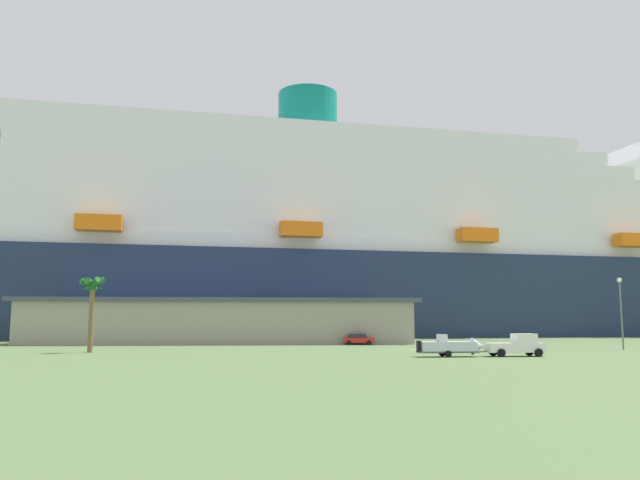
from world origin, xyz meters
TOP-DOWN VIEW (x-y plane):
  - ground_plane at (0.00, 30.00)m, footprint 600.00×600.00m
  - cruise_ship at (22.45, 66.08)m, footprint 254.68×61.52m
  - terminal_building at (-24.21, 29.42)m, footprint 60.56×29.62m
  - pickup_truck at (5.63, -16.22)m, footprint 5.60×2.28m
  - small_boat_on_trailer at (-0.72, -16.22)m, footprint 7.43×2.06m
  - palm_tree at (-37.59, -3.52)m, footprint 3.05×2.75m
  - street_lamp at (24.55, -3.86)m, footprint 0.56×0.56m
  - parked_car_yellow_taxi at (-42.28, 19.89)m, footprint 4.43×2.49m
  - parked_car_red_hatchback at (-4.54, 14.42)m, footprint 4.64×2.63m

SIDE VIEW (x-z plane):
  - ground_plane at x=0.00m, z-range 0.00..0.00m
  - parked_car_yellow_taxi at x=-42.28m, z-range 0.04..1.62m
  - parked_car_red_hatchback at x=-4.54m, z-range 0.04..1.62m
  - small_boat_on_trailer at x=-0.72m, z-range -0.11..2.04m
  - pickup_truck at x=5.63m, z-range -0.06..2.14m
  - terminal_building at x=-24.21m, z-range 0.02..6.83m
  - street_lamp at x=24.55m, z-range 1.25..9.90m
  - palm_tree at x=-37.59m, z-range 2.44..10.82m
  - cruise_ship at x=22.45m, z-range -14.05..49.48m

